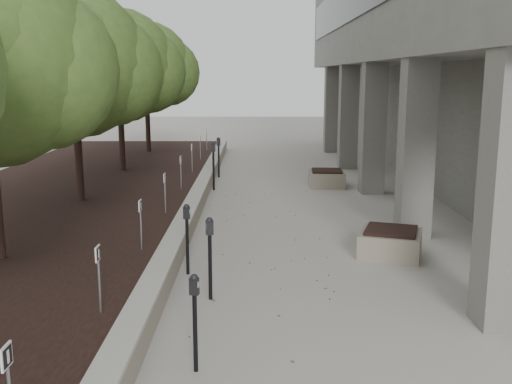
{
  "coord_description": "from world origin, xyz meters",
  "views": [
    {
      "loc": [
        -0.19,
        -7.23,
        3.64
      ],
      "look_at": [
        -0.2,
        6.01,
        1.01
      ],
      "focal_mm": 41.59,
      "sensor_mm": 36.0,
      "label": 1
    }
  ],
  "objects_px": {
    "crabapple_tree_5": "(147,87)",
    "planter_front": "(391,242)",
    "parking_meter_4": "(214,166)",
    "parking_meter_5": "(219,157)",
    "parking_meter_3": "(187,239)",
    "parking_meter_1": "(195,323)",
    "crabapple_tree_4": "(120,90)",
    "parking_meter_2": "(210,259)",
    "crabapple_tree_3": "(75,95)",
    "planter_back": "(327,178)"
  },
  "relations": [
    {
      "from": "crabapple_tree_3",
      "to": "parking_meter_1",
      "type": "xyz_separation_m",
      "value": [
        3.86,
        -8.41,
        -2.48
      ]
    },
    {
      "from": "crabapple_tree_3",
      "to": "planter_front",
      "type": "height_order",
      "value": "crabapple_tree_3"
    },
    {
      "from": "parking_meter_1",
      "to": "parking_meter_4",
      "type": "relative_size",
      "value": 0.81
    },
    {
      "from": "parking_meter_2",
      "to": "parking_meter_3",
      "type": "height_order",
      "value": "parking_meter_2"
    },
    {
      "from": "parking_meter_1",
      "to": "parking_meter_3",
      "type": "height_order",
      "value": "parking_meter_3"
    },
    {
      "from": "crabapple_tree_3",
      "to": "planter_front",
      "type": "relative_size",
      "value": 4.54
    },
    {
      "from": "crabapple_tree_4",
      "to": "planter_back",
      "type": "bearing_deg",
      "value": -7.54
    },
    {
      "from": "crabapple_tree_5",
      "to": "parking_meter_3",
      "type": "height_order",
      "value": "crabapple_tree_5"
    },
    {
      "from": "crabapple_tree_4",
      "to": "crabapple_tree_5",
      "type": "bearing_deg",
      "value": 90.0
    },
    {
      "from": "parking_meter_4",
      "to": "planter_front",
      "type": "relative_size",
      "value": 1.31
    },
    {
      "from": "crabapple_tree_5",
      "to": "parking_meter_5",
      "type": "height_order",
      "value": "crabapple_tree_5"
    },
    {
      "from": "parking_meter_1",
      "to": "planter_front",
      "type": "distance_m",
      "value": 5.97
    },
    {
      "from": "parking_meter_2",
      "to": "crabapple_tree_4",
      "type": "bearing_deg",
      "value": 94.73
    },
    {
      "from": "crabapple_tree_3",
      "to": "crabapple_tree_5",
      "type": "distance_m",
      "value": 10.0
    },
    {
      "from": "planter_front",
      "to": "planter_back",
      "type": "height_order",
      "value": "planter_front"
    },
    {
      "from": "parking_meter_4",
      "to": "planter_front",
      "type": "bearing_deg",
      "value": -55.36
    },
    {
      "from": "planter_back",
      "to": "planter_front",
      "type": "bearing_deg",
      "value": -86.97
    },
    {
      "from": "planter_back",
      "to": "parking_meter_1",
      "type": "bearing_deg",
      "value": -103.9
    },
    {
      "from": "crabapple_tree_3",
      "to": "parking_meter_5",
      "type": "relative_size",
      "value": 3.75
    },
    {
      "from": "crabapple_tree_3",
      "to": "parking_meter_4",
      "type": "height_order",
      "value": "crabapple_tree_3"
    },
    {
      "from": "parking_meter_2",
      "to": "parking_meter_3",
      "type": "xyz_separation_m",
      "value": [
        -0.51,
        1.25,
        -0.03
      ]
    },
    {
      "from": "crabapple_tree_3",
      "to": "parking_meter_4",
      "type": "bearing_deg",
      "value": 46.26
    },
    {
      "from": "parking_meter_4",
      "to": "parking_meter_1",
      "type": "bearing_deg",
      "value": -82.87
    },
    {
      "from": "crabapple_tree_5",
      "to": "parking_meter_2",
      "type": "height_order",
      "value": "crabapple_tree_5"
    },
    {
      "from": "crabapple_tree_3",
      "to": "parking_meter_3",
      "type": "distance_m",
      "value": 6.3
    },
    {
      "from": "parking_meter_5",
      "to": "planter_back",
      "type": "relative_size",
      "value": 1.24
    },
    {
      "from": "crabapple_tree_5",
      "to": "parking_meter_5",
      "type": "distance_m",
      "value": 5.85
    },
    {
      "from": "crabapple_tree_5",
      "to": "parking_meter_3",
      "type": "xyz_separation_m",
      "value": [
        3.34,
        -14.75,
        -2.45
      ]
    },
    {
      "from": "crabapple_tree_4",
      "to": "crabapple_tree_5",
      "type": "relative_size",
      "value": 1.0
    },
    {
      "from": "crabapple_tree_4",
      "to": "parking_meter_1",
      "type": "distance_m",
      "value": 14.17
    },
    {
      "from": "crabapple_tree_3",
      "to": "parking_meter_2",
      "type": "bearing_deg",
      "value": -57.26
    },
    {
      "from": "parking_meter_1",
      "to": "parking_meter_3",
      "type": "bearing_deg",
      "value": 115.15
    },
    {
      "from": "crabapple_tree_5",
      "to": "planter_front",
      "type": "distance_m",
      "value": 15.7
    },
    {
      "from": "parking_meter_5",
      "to": "planter_front",
      "type": "height_order",
      "value": "parking_meter_5"
    },
    {
      "from": "crabapple_tree_5",
      "to": "parking_meter_1",
      "type": "bearing_deg",
      "value": -78.17
    },
    {
      "from": "crabapple_tree_5",
      "to": "planter_front",
      "type": "xyz_separation_m",
      "value": [
        7.35,
        -13.58,
        -2.84
      ]
    },
    {
      "from": "parking_meter_1",
      "to": "parking_meter_4",
      "type": "distance_m",
      "value": 11.82
    },
    {
      "from": "parking_meter_2",
      "to": "parking_meter_1",
      "type": "bearing_deg",
      "value": -104.61
    },
    {
      "from": "crabapple_tree_4",
      "to": "parking_meter_1",
      "type": "height_order",
      "value": "crabapple_tree_4"
    },
    {
      "from": "parking_meter_5",
      "to": "parking_meter_4",
      "type": "bearing_deg",
      "value": -107.93
    },
    {
      "from": "parking_meter_1",
      "to": "parking_meter_4",
      "type": "bearing_deg",
      "value": 110.1
    },
    {
      "from": "parking_meter_1",
      "to": "crabapple_tree_5",
      "type": "bearing_deg",
      "value": 119.0
    },
    {
      "from": "crabapple_tree_4",
      "to": "planter_front",
      "type": "xyz_separation_m",
      "value": [
        7.35,
        -8.58,
        -2.84
      ]
    },
    {
      "from": "parking_meter_3",
      "to": "crabapple_tree_4",
      "type": "bearing_deg",
      "value": 118.09
    },
    {
      "from": "crabapple_tree_5",
      "to": "parking_meter_4",
      "type": "relative_size",
      "value": 3.47
    },
    {
      "from": "parking_meter_1",
      "to": "parking_meter_2",
      "type": "bearing_deg",
      "value": 107.14
    },
    {
      "from": "crabapple_tree_5",
      "to": "parking_meter_2",
      "type": "bearing_deg",
      "value": -76.45
    },
    {
      "from": "crabapple_tree_5",
      "to": "parking_meter_5",
      "type": "relative_size",
      "value": 3.75
    },
    {
      "from": "crabapple_tree_4",
      "to": "parking_meter_4",
      "type": "bearing_deg",
      "value": -26.26
    },
    {
      "from": "crabapple_tree_5",
      "to": "parking_meter_4",
      "type": "distance_m",
      "value": 7.72
    }
  ]
}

